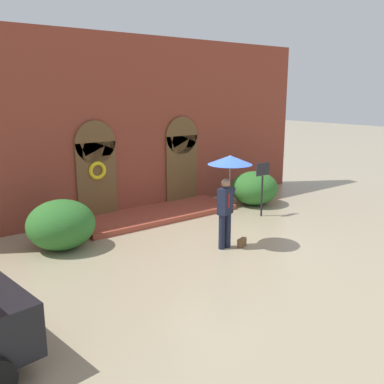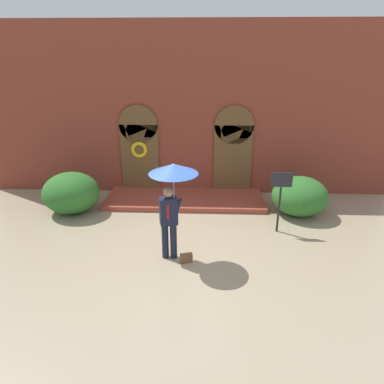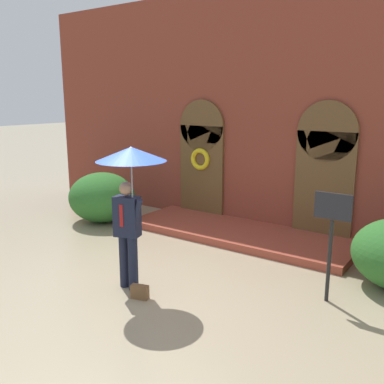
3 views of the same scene
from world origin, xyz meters
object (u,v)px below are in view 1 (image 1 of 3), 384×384
at_px(person_with_umbrella, 229,174).
at_px(handbag, 242,243).
at_px(shrub_left, 61,225).
at_px(shrub_right, 254,188).
at_px(sign_post, 262,180).

distance_m(person_with_umbrella, handbag, 1.84).
relative_size(handbag, shrub_left, 0.16).
relative_size(shrub_left, shrub_right, 1.02).
height_order(person_with_umbrella, sign_post, person_with_umbrella).
relative_size(person_with_umbrella, shrub_left, 1.39).
distance_m(person_with_umbrella, sign_post, 3.18).
xyz_separation_m(handbag, shrub_left, (-3.69, 2.69, 0.52)).
xyz_separation_m(handbag, shrub_right, (3.29, 2.81, 0.47)).
height_order(handbag, shrub_right, shrub_right).
bearing_deg(person_with_umbrella, shrub_right, 35.90).
bearing_deg(person_with_umbrella, sign_post, 27.57).
relative_size(handbag, sign_post, 0.16).
xyz_separation_m(shrub_left, shrub_right, (6.98, 0.12, -0.04)).
bearing_deg(shrub_right, person_with_umbrella, -144.10).
height_order(handbag, shrub_left, shrub_left).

